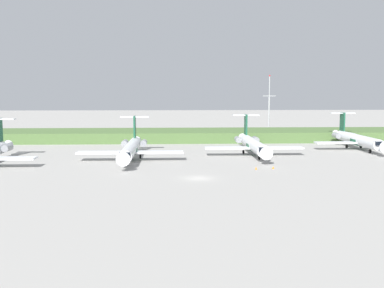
{
  "coord_description": "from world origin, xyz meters",
  "views": [
    {
      "loc": [
        -4.31,
        -75.44,
        14.87
      ],
      "look_at": [
        0.0,
        24.99,
        3.0
      ],
      "focal_mm": 41.76,
      "sensor_mm": 36.0,
      "label": 1
    }
  ],
  "objects_px": {
    "safety_cone_mid_marker": "(273,167)",
    "regional_jet_third": "(131,148)",
    "regional_jet_fourth": "(253,144)",
    "safety_cone_front_marker": "(256,168)",
    "regional_jet_fifth": "(357,139)",
    "antenna_mast": "(269,110)"
  },
  "relations": [
    {
      "from": "safety_cone_front_marker",
      "to": "safety_cone_mid_marker",
      "type": "bearing_deg",
      "value": 10.67
    },
    {
      "from": "regional_jet_fifth",
      "to": "antenna_mast",
      "type": "height_order",
      "value": "antenna_mast"
    },
    {
      "from": "safety_cone_front_marker",
      "to": "antenna_mast",
      "type": "bearing_deg",
      "value": 75.93
    },
    {
      "from": "regional_jet_third",
      "to": "regional_jet_fifth",
      "type": "distance_m",
      "value": 59.18
    },
    {
      "from": "regional_jet_fifth",
      "to": "safety_cone_mid_marker",
      "type": "relative_size",
      "value": 56.36
    },
    {
      "from": "regional_jet_third",
      "to": "safety_cone_mid_marker",
      "type": "bearing_deg",
      "value": -24.37
    },
    {
      "from": "safety_cone_mid_marker",
      "to": "regional_jet_fourth",
      "type": "bearing_deg",
      "value": 91.56
    },
    {
      "from": "antenna_mast",
      "to": "safety_cone_front_marker",
      "type": "bearing_deg",
      "value": -104.07
    },
    {
      "from": "safety_cone_mid_marker",
      "to": "regional_jet_third",
      "type": "bearing_deg",
      "value": 155.63
    },
    {
      "from": "regional_jet_third",
      "to": "antenna_mast",
      "type": "xyz_separation_m",
      "value": [
        42.03,
        54.14,
        5.98
      ]
    },
    {
      "from": "regional_jet_fifth",
      "to": "antenna_mast",
      "type": "bearing_deg",
      "value": 111.39
    },
    {
      "from": "regional_jet_fifth",
      "to": "safety_cone_mid_marker",
      "type": "distance_m",
      "value": 40.63
    },
    {
      "from": "regional_jet_fourth",
      "to": "safety_cone_front_marker",
      "type": "xyz_separation_m",
      "value": [
        -2.93,
        -20.14,
        -2.26
      ]
    },
    {
      "from": "regional_jet_third",
      "to": "safety_cone_mid_marker",
      "type": "height_order",
      "value": "regional_jet_third"
    },
    {
      "from": "safety_cone_front_marker",
      "to": "safety_cone_mid_marker",
      "type": "relative_size",
      "value": 1.0
    },
    {
      "from": "regional_jet_fourth",
      "to": "safety_cone_front_marker",
      "type": "relative_size",
      "value": 56.36
    },
    {
      "from": "regional_jet_third",
      "to": "regional_jet_fourth",
      "type": "relative_size",
      "value": 1.0
    },
    {
      "from": "regional_jet_fifth",
      "to": "safety_cone_front_marker",
      "type": "relative_size",
      "value": 56.36
    },
    {
      "from": "safety_cone_front_marker",
      "to": "safety_cone_mid_marker",
      "type": "distance_m",
      "value": 3.52
    },
    {
      "from": "safety_cone_mid_marker",
      "to": "safety_cone_front_marker",
      "type": "bearing_deg",
      "value": -169.33
    },
    {
      "from": "regional_jet_third",
      "to": "safety_cone_mid_marker",
      "type": "relative_size",
      "value": 56.36
    },
    {
      "from": "regional_jet_fifth",
      "to": "antenna_mast",
      "type": "relative_size",
      "value": 1.52
    }
  ]
}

